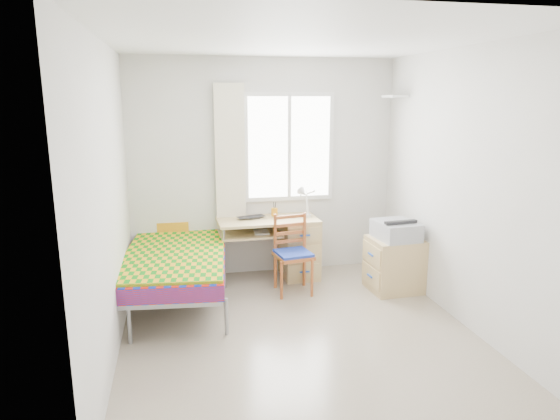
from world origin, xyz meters
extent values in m
plane|color=#BCAD93|center=(0.00, 0.00, 0.00)|extent=(3.50, 3.50, 0.00)
plane|color=white|center=(0.00, 0.00, 2.60)|extent=(3.50, 3.50, 0.00)
plane|color=silver|center=(0.00, 1.75, 1.30)|extent=(3.20, 0.00, 3.20)
plane|color=silver|center=(-1.60, 0.00, 1.30)|extent=(0.00, 3.50, 3.50)
plane|color=silver|center=(1.60, 0.00, 1.30)|extent=(0.00, 3.50, 3.50)
cube|color=white|center=(0.30, 1.73, 1.55)|extent=(1.10, 0.04, 1.30)
cube|color=white|center=(0.30, 1.72, 1.55)|extent=(1.00, 0.02, 1.20)
cube|color=white|center=(0.30, 1.72, 1.55)|extent=(0.04, 0.02, 1.20)
cube|color=beige|center=(-0.42, 1.68, 1.45)|extent=(0.35, 0.05, 1.70)
cube|color=white|center=(1.49, 1.40, 2.15)|extent=(0.20, 0.32, 0.03)
cube|color=gray|center=(-1.08, 1.11, 0.38)|extent=(1.22, 2.31, 0.07)
cube|color=red|center=(-1.08, 1.11, 0.47)|extent=(1.26, 2.33, 0.16)
cube|color=gold|center=(-1.08, 1.09, 0.55)|extent=(1.23, 2.21, 0.03)
cube|color=tan|center=(-1.08, 2.19, 0.67)|extent=(1.06, 0.16, 0.61)
cube|color=orange|center=(-1.13, 1.92, 0.63)|extent=(0.48, 0.42, 0.11)
cylinder|color=gray|center=(-1.51, 0.10, 0.18)|extent=(0.04, 0.04, 0.35)
cylinder|color=gray|center=(-0.66, 2.12, 0.18)|extent=(0.04, 0.04, 0.35)
cube|color=tan|center=(-0.01, 1.47, 0.72)|extent=(1.19, 0.57, 0.03)
cube|color=tan|center=(0.37, 1.47, 0.35)|extent=(0.42, 0.53, 0.71)
cube|color=tan|center=(-0.23, 1.47, 0.57)|extent=(0.73, 0.52, 0.02)
cylinder|color=gray|center=(-0.56, 1.25, 0.35)|extent=(0.03, 0.03, 0.71)
cylinder|color=gray|center=(-0.56, 1.69, 0.35)|extent=(0.03, 0.03, 0.71)
cube|color=#985C1D|center=(0.18, 0.98, 0.43)|extent=(0.43, 0.43, 0.04)
cube|color=#1B3297|center=(0.18, 0.98, 0.45)|extent=(0.41, 0.41, 0.04)
cube|color=#985C1D|center=(0.18, 1.15, 0.69)|extent=(0.34, 0.08, 0.38)
cylinder|color=#985C1D|center=(0.01, 0.81, 0.21)|extent=(0.03, 0.03, 0.43)
cylinder|color=#985C1D|center=(0.35, 1.15, 0.43)|extent=(0.04, 0.04, 0.87)
cube|color=tan|center=(1.31, 0.81, 0.30)|extent=(0.57, 0.52, 0.60)
cube|color=tan|center=(1.03, 0.81, 0.44)|extent=(0.03, 0.45, 0.22)
cube|color=tan|center=(1.03, 0.81, 0.19)|extent=(0.03, 0.45, 0.22)
cube|color=#999CA1|center=(1.31, 0.81, 0.70)|extent=(0.45, 0.51, 0.20)
cube|color=black|center=(1.31, 0.81, 0.80)|extent=(0.36, 0.42, 0.02)
imported|color=black|center=(-0.19, 1.49, 0.75)|extent=(0.38, 0.29, 0.03)
cylinder|color=orange|center=(0.09, 1.60, 0.79)|extent=(0.10, 0.10, 0.10)
cylinder|color=white|center=(0.47, 1.50, 0.75)|extent=(0.10, 0.10, 0.03)
cylinder|color=white|center=(0.47, 1.50, 0.90)|extent=(0.02, 0.12, 0.27)
cylinder|color=white|center=(0.45, 1.42, 1.04)|extent=(0.13, 0.24, 0.11)
cone|color=white|center=(0.37, 1.32, 1.07)|extent=(0.14, 0.16, 0.13)
imported|color=gray|center=(-0.18, 1.45, 0.59)|extent=(0.19, 0.24, 0.02)
camera|label=1|loc=(-1.05, -4.15, 2.14)|focal=32.00mm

